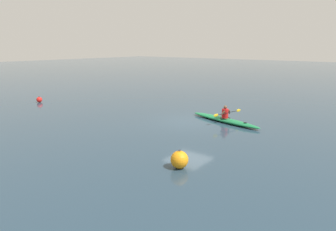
% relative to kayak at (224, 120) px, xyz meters
% --- Properties ---
extents(ground_plane, '(160.00, 160.00, 0.00)m').
position_rel_kayak_xyz_m(ground_plane, '(1.78, 1.23, -0.14)').
color(ground_plane, '#233847').
extents(kayak, '(5.18, 1.79, 0.27)m').
position_rel_kayak_xyz_m(kayak, '(0.00, 0.00, 0.00)').
color(kayak, '#19723F').
rests_on(kayak, ground).
extents(kayaker, '(0.68, 2.44, 0.77)m').
position_rel_kayak_xyz_m(kayaker, '(-0.05, 0.01, 0.45)').
color(kayaker, red).
rests_on(kayaker, kayak).
extents(mooring_buoy_orange_mid, '(0.45, 0.45, 0.49)m').
position_rel_kayak_xyz_m(mooring_buoy_orange_mid, '(15.15, 3.58, 0.09)').
color(mooring_buoy_orange_mid, red).
rests_on(mooring_buoy_orange_mid, ground).
extents(mooring_buoy_red_near, '(0.69, 0.69, 0.73)m').
position_rel_kayak_xyz_m(mooring_buoy_red_near, '(-2.02, 7.46, 0.21)').
color(mooring_buoy_red_near, orange).
rests_on(mooring_buoy_red_near, ground).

